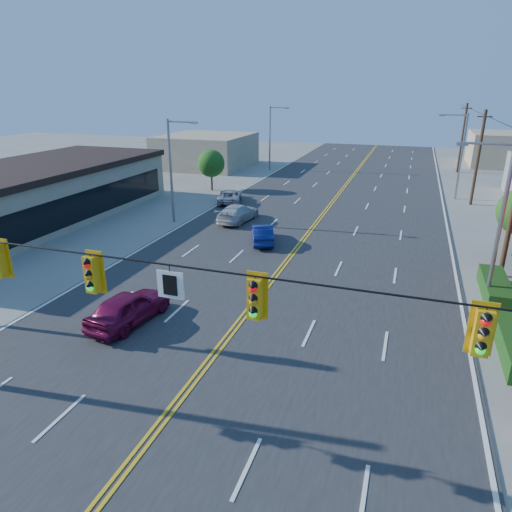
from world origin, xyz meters
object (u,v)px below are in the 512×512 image
(signal_span, at_px, (128,298))
(car_magenta, at_px, (129,308))
(car_silver, at_px, (230,197))
(car_blue, at_px, (262,234))
(car_white, at_px, (238,214))

(signal_span, bearing_deg, car_magenta, 126.32)
(signal_span, height_order, car_silver, signal_span)
(car_blue, relative_size, car_white, 0.82)
(car_magenta, xyz_separation_m, car_blue, (2.18, 12.86, -0.11))
(car_magenta, distance_m, car_blue, 13.05)
(signal_span, relative_size, car_blue, 6.22)
(car_blue, bearing_deg, car_magenta, 58.75)
(car_magenta, bearing_deg, car_blue, -92.39)
(car_white, xyz_separation_m, car_silver, (-2.99, 5.66, -0.08))
(car_silver, bearing_deg, car_blue, 105.51)
(car_blue, xyz_separation_m, car_white, (-3.52, 4.47, 0.05))
(car_blue, bearing_deg, car_white, -73.42)
(car_blue, distance_m, car_white, 5.69)
(signal_span, xyz_separation_m, car_blue, (-2.46, 19.18, -4.24))
(signal_span, bearing_deg, car_silver, 107.02)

